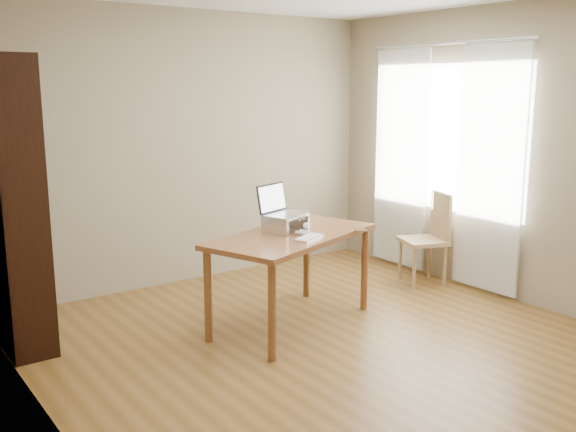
# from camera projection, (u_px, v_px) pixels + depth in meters

# --- Properties ---
(room) EXTENTS (4.04, 4.54, 2.64)m
(room) POSITION_uv_depth(u_px,v_px,m) (348.00, 173.00, 4.42)
(room) COLOR brown
(room) RESTS_ON ground
(bookshelf) EXTENTS (0.30, 0.90, 2.10)m
(bookshelf) POSITION_uv_depth(u_px,v_px,m) (11.00, 204.00, 4.62)
(bookshelf) COLOR black
(bookshelf) RESTS_ON ground
(curtains) EXTENTS (0.03, 1.90, 2.25)m
(curtains) POSITION_uv_depth(u_px,v_px,m) (442.00, 162.00, 6.16)
(curtains) COLOR white
(curtains) RESTS_ON ground
(desk) EXTENTS (1.59, 1.13, 0.75)m
(desk) POSITION_uv_depth(u_px,v_px,m) (292.00, 245.00, 5.05)
(desk) COLOR brown
(desk) RESTS_ON ground
(laptop_stand) EXTENTS (0.32, 0.25, 0.13)m
(laptop_stand) POSITION_uv_depth(u_px,v_px,m) (286.00, 222.00, 5.08)
(laptop_stand) COLOR silver
(laptop_stand) RESTS_ON desk
(laptop) EXTENTS (0.40, 0.38, 0.24)m
(laptop) POSITION_uv_depth(u_px,v_px,m) (281.00, 207.00, 5.11)
(laptop) COLOR silver
(laptop) RESTS_ON laptop_stand
(keyboard) EXTENTS (0.31, 0.23, 0.02)m
(keyboard) POSITION_uv_depth(u_px,v_px,m) (308.00, 238.00, 4.85)
(keyboard) COLOR silver
(keyboard) RESTS_ON desk
(coaster) EXTENTS (0.11, 0.11, 0.01)m
(coaster) POSITION_uv_depth(u_px,v_px,m) (361.00, 230.00, 5.14)
(coaster) COLOR brown
(coaster) RESTS_ON desk
(cat) EXTENTS (0.25, 0.49, 0.16)m
(cat) POSITION_uv_depth(u_px,v_px,m) (284.00, 223.00, 5.11)
(cat) COLOR #4A423A
(cat) RESTS_ON desk
(chair) EXTENTS (0.51, 0.51, 0.89)m
(chair) POSITION_uv_depth(u_px,v_px,m) (428.00, 234.00, 6.21)
(chair) COLOR #9D7F55
(chair) RESTS_ON ground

